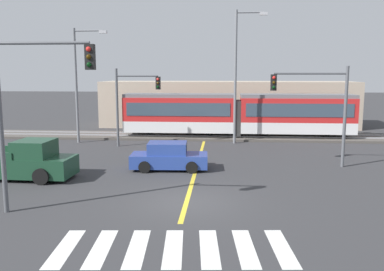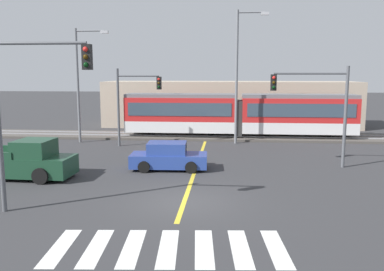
% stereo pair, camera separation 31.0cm
% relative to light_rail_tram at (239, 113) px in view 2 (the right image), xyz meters
% --- Properties ---
extents(ground_plane, '(200.00, 200.00, 0.00)m').
position_rel_light_rail_tram_xyz_m(ground_plane, '(-2.63, -17.07, -2.05)').
color(ground_plane, '#333335').
extents(track_bed, '(120.00, 4.00, 0.18)m').
position_rel_light_rail_tram_xyz_m(track_bed, '(-2.63, 0.01, -1.96)').
color(track_bed, '#4C4742').
rests_on(track_bed, ground).
extents(rail_near, '(120.00, 0.08, 0.10)m').
position_rel_light_rail_tram_xyz_m(rail_near, '(-2.63, -0.71, -1.82)').
color(rail_near, '#939399').
rests_on(rail_near, track_bed).
extents(rail_far, '(120.00, 0.08, 0.10)m').
position_rel_light_rail_tram_xyz_m(rail_far, '(-2.63, 0.73, -1.82)').
color(rail_far, '#939399').
rests_on(rail_far, track_bed).
extents(light_rail_tram, '(18.50, 2.64, 3.43)m').
position_rel_light_rail_tram_xyz_m(light_rail_tram, '(0.00, 0.00, 0.00)').
color(light_rail_tram, silver).
rests_on(light_rail_tram, track_bed).
extents(crosswalk_stripe_0, '(0.78, 2.84, 0.01)m').
position_rel_light_rail_tram_xyz_m(crosswalk_stripe_0, '(-5.92, -21.87, -2.04)').
color(crosswalk_stripe_0, silver).
rests_on(crosswalk_stripe_0, ground).
extents(crosswalk_stripe_1, '(0.78, 2.84, 0.01)m').
position_rel_light_rail_tram_xyz_m(crosswalk_stripe_1, '(-4.82, -21.78, -2.04)').
color(crosswalk_stripe_1, silver).
rests_on(crosswalk_stripe_1, ground).
extents(crosswalk_stripe_2, '(0.78, 2.84, 0.01)m').
position_rel_light_rail_tram_xyz_m(crosswalk_stripe_2, '(-3.72, -21.69, -2.04)').
color(crosswalk_stripe_2, silver).
rests_on(crosswalk_stripe_2, ground).
extents(crosswalk_stripe_3, '(0.78, 2.84, 0.01)m').
position_rel_light_rail_tram_xyz_m(crosswalk_stripe_3, '(-2.63, -21.60, -2.04)').
color(crosswalk_stripe_3, silver).
rests_on(crosswalk_stripe_3, ground).
extents(crosswalk_stripe_4, '(0.78, 2.84, 0.01)m').
position_rel_light_rail_tram_xyz_m(crosswalk_stripe_4, '(-1.53, -21.51, -2.04)').
color(crosswalk_stripe_4, silver).
rests_on(crosswalk_stripe_4, ground).
extents(crosswalk_stripe_5, '(0.78, 2.84, 0.01)m').
position_rel_light_rail_tram_xyz_m(crosswalk_stripe_5, '(-0.44, -21.43, -2.04)').
color(crosswalk_stripe_5, silver).
rests_on(crosswalk_stripe_5, ground).
extents(crosswalk_stripe_6, '(0.78, 2.84, 0.01)m').
position_rel_light_rail_tram_xyz_m(crosswalk_stripe_6, '(0.66, -21.34, -2.04)').
color(crosswalk_stripe_6, silver).
rests_on(crosswalk_stripe_6, ground).
extents(lane_centre_line, '(0.20, 17.61, 0.01)m').
position_rel_light_rail_tram_xyz_m(lane_centre_line, '(-2.63, -10.80, -2.05)').
color(lane_centre_line, gold).
rests_on(lane_centre_line, ground).
extents(sedan_crossing, '(4.28, 2.07, 1.52)m').
position_rel_light_rail_tram_xyz_m(sedan_crossing, '(-4.11, -11.44, -1.35)').
color(sedan_crossing, '#284293').
rests_on(sedan_crossing, ground).
extents(pickup_truck, '(5.45, 2.35, 1.98)m').
position_rel_light_rail_tram_xyz_m(pickup_truck, '(-11.20, -13.99, -1.21)').
color(pickup_truck, '#193D28').
rests_on(pickup_truck, ground).
extents(traffic_light_near_left, '(3.75, 0.38, 6.69)m').
position_rel_light_rail_tram_xyz_m(traffic_light_near_left, '(-8.22, -18.87, 2.38)').
color(traffic_light_near_left, '#515459').
rests_on(traffic_light_near_left, ground).
extents(traffic_light_mid_right, '(4.25, 0.38, 5.67)m').
position_rel_light_rail_tram_xyz_m(traffic_light_mid_right, '(4.14, -10.08, 1.76)').
color(traffic_light_mid_right, '#515459').
rests_on(traffic_light_mid_right, ground).
extents(traffic_light_far_left, '(3.25, 0.38, 5.61)m').
position_rel_light_rail_tram_xyz_m(traffic_light_far_left, '(-7.67, -4.55, 1.60)').
color(traffic_light_far_left, '#515459').
rests_on(traffic_light_far_left, ground).
extents(street_lamp_west, '(2.58, 0.28, 8.58)m').
position_rel_light_rail_tram_xyz_m(street_lamp_west, '(-11.98, -3.19, 2.87)').
color(street_lamp_west, slate).
rests_on(street_lamp_west, ground).
extents(street_lamp_centre, '(2.35, 0.28, 9.83)m').
position_rel_light_rail_tram_xyz_m(street_lamp_centre, '(-0.09, -2.60, 3.48)').
color(street_lamp_centre, slate).
rests_on(street_lamp_centre, ground).
extents(building_backdrop_far, '(24.90, 6.00, 4.46)m').
position_rel_light_rail_tram_xyz_m(building_backdrop_far, '(-0.76, 8.06, 0.18)').
color(building_backdrop_far, tan).
rests_on(building_backdrop_far, ground).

